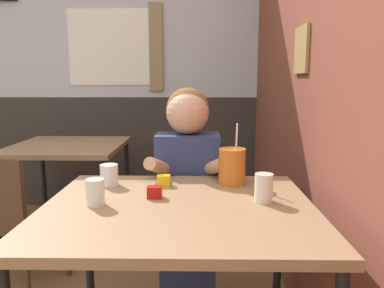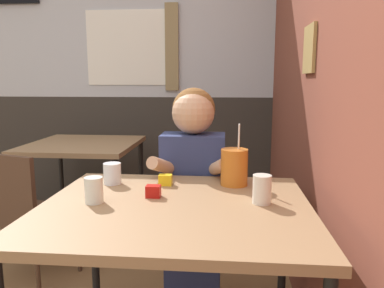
{
  "view_description": "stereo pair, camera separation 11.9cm",
  "coord_description": "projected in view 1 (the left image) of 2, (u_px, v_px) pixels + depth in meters",
  "views": [
    {
      "loc": [
        0.69,
        -1.05,
        1.26
      ],
      "look_at": [
        0.66,
        0.53,
        0.99
      ],
      "focal_mm": 35.0,
      "sensor_mm": 36.0,
      "label": 1
    },
    {
      "loc": [
        0.8,
        -1.05,
        1.26
      ],
      "look_at": [
        0.66,
        0.53,
        0.99
      ],
      "focal_mm": 35.0,
      "sensor_mm": 36.0,
      "label": 2
    }
  ],
  "objects": [
    {
      "name": "glass_near_pitcher",
      "position": [
        109.0,
        175.0,
        1.73
      ],
      "size": [
        0.08,
        0.08,
        0.1
      ],
      "color": "silver",
      "rests_on": "main_table"
    },
    {
      "name": "back_wall",
      "position": [
        123.0,
        69.0,
        3.45
      ],
      "size": [
        5.45,
        0.09,
        2.7
      ],
      "color": "silver",
      "rests_on": "ground_plane"
    },
    {
      "name": "brick_wall_right",
      "position": [
        294.0,
        64.0,
        2.21
      ],
      "size": [
        0.08,
        4.42,
        2.7
      ],
      "color": "brown",
      "rests_on": "ground_plane"
    },
    {
      "name": "main_table",
      "position": [
        179.0,
        220.0,
        1.48
      ],
      "size": [
        1.06,
        0.9,
        0.77
      ],
      "color": "#93704C",
      "rests_on": "ground_plane"
    },
    {
      "name": "chair_near_window",
      "position": [
        11.0,
        214.0,
        2.18
      ],
      "size": [
        0.5,
        0.5,
        0.84
      ],
      "rotation": [
        0.0,
        0.0,
        -0.3
      ],
      "color": "#4C3323",
      "rests_on": "ground_plane"
    },
    {
      "name": "condiment_mustard",
      "position": [
        164.0,
        180.0,
        1.73
      ],
      "size": [
        0.06,
        0.04,
        0.05
      ],
      "color": "yellow",
      "rests_on": "main_table"
    },
    {
      "name": "condiment_ketchup",
      "position": [
        155.0,
        192.0,
        1.55
      ],
      "size": [
        0.06,
        0.04,
        0.05
      ],
      "color": "#B7140F",
      "rests_on": "main_table"
    },
    {
      "name": "background_table",
      "position": [
        68.0,
        155.0,
        2.86
      ],
      "size": [
        0.82,
        0.84,
        0.77
      ],
      "color": "#93704C",
      "rests_on": "ground_plane"
    },
    {
      "name": "person_seated",
      "position": [
        188.0,
        189.0,
        2.05
      ],
      "size": [
        0.42,
        0.42,
        1.22
      ],
      "color": "navy",
      "rests_on": "ground_plane"
    },
    {
      "name": "cocktail_pitcher",
      "position": [
        232.0,
        166.0,
        1.75
      ],
      "size": [
        0.12,
        0.12,
        0.29
      ],
      "color": "#C6661E",
      "rests_on": "main_table"
    },
    {
      "name": "glass_far_side",
      "position": [
        264.0,
        188.0,
        1.5
      ],
      "size": [
        0.07,
        0.07,
        0.11
      ],
      "color": "silver",
      "rests_on": "main_table"
    },
    {
      "name": "glass_center",
      "position": [
        95.0,
        192.0,
        1.46
      ],
      "size": [
        0.07,
        0.07,
        0.1
      ],
      "color": "silver",
      "rests_on": "main_table"
    }
  ]
}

